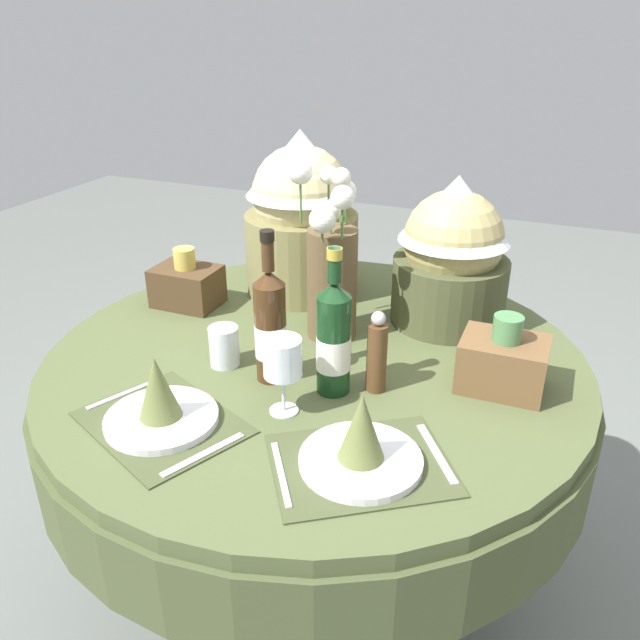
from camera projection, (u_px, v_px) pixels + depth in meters
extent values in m
plane|color=slate|center=(316.00, 573.00, 1.98)|extent=(8.00, 8.00, 0.00)
cylinder|color=#4C5633|center=(315.00, 360.00, 1.65)|extent=(1.37, 1.37, 0.04)
cylinder|color=#464F2E|center=(315.00, 399.00, 1.70)|extent=(1.40, 1.40, 0.19)
cylinder|color=black|center=(315.00, 475.00, 1.82)|extent=(0.12, 0.12, 0.70)
cylinder|color=black|center=(316.00, 570.00, 1.98)|extent=(0.65, 0.65, 0.03)
cube|color=#41492B|center=(162.00, 422.00, 1.37)|extent=(0.42, 0.38, 0.00)
cylinder|color=white|center=(162.00, 419.00, 1.36)|extent=(0.24, 0.24, 0.02)
cone|color=#606B38|center=(158.00, 387.00, 1.33)|extent=(0.09, 0.09, 0.14)
cube|color=silver|center=(126.00, 393.00, 1.47)|extent=(0.09, 0.18, 0.00)
cube|color=silver|center=(204.00, 454.00, 1.27)|extent=(0.09, 0.18, 0.00)
cube|color=#41492B|center=(360.00, 464.00, 1.24)|extent=(0.43, 0.41, 0.00)
cylinder|color=white|center=(361.00, 460.00, 1.24)|extent=(0.24, 0.24, 0.02)
cone|color=#606B38|center=(362.00, 427.00, 1.20)|extent=(0.09, 0.09, 0.14)
cube|color=silver|center=(281.00, 473.00, 1.21)|extent=(0.12, 0.16, 0.00)
cube|color=silver|center=(437.00, 453.00, 1.27)|extent=(0.12, 0.17, 0.00)
cylinder|color=brown|center=(331.00, 284.00, 1.68)|extent=(0.13, 0.13, 0.29)
sphere|color=white|center=(343.00, 197.00, 1.50)|extent=(0.06, 0.06, 0.06)
cylinder|color=#4C7038|center=(342.00, 222.00, 1.53)|extent=(0.01, 0.01, 0.08)
sphere|color=white|center=(322.00, 220.00, 1.50)|extent=(0.06, 0.06, 0.06)
cylinder|color=#4C7038|center=(322.00, 236.00, 1.52)|extent=(0.01, 0.01, 0.03)
sphere|color=white|center=(347.00, 190.00, 1.62)|extent=(0.05, 0.05, 0.05)
cylinder|color=#4C7038|center=(346.00, 210.00, 1.64)|extent=(0.01, 0.01, 0.07)
sphere|color=white|center=(300.00, 172.00, 1.61)|extent=(0.06, 0.06, 0.06)
cylinder|color=#4C7038|center=(301.00, 202.00, 1.64)|extent=(0.01, 0.01, 0.11)
sphere|color=white|center=(329.00, 175.00, 1.64)|extent=(0.05, 0.05, 0.05)
cylinder|color=#4C7038|center=(329.00, 200.00, 1.67)|extent=(0.01, 0.01, 0.10)
sphere|color=white|center=(341.00, 177.00, 1.59)|extent=(0.05, 0.05, 0.05)
cylinder|color=#4C7038|center=(341.00, 205.00, 1.62)|extent=(0.01, 0.01, 0.11)
sphere|color=white|center=(331.00, 211.00, 1.56)|extent=(0.05, 0.05, 0.05)
cylinder|color=#4C7038|center=(331.00, 225.00, 1.58)|extent=(0.01, 0.01, 0.04)
cylinder|color=#422814|center=(271.00, 333.00, 1.49)|extent=(0.07, 0.07, 0.24)
cylinder|color=silver|center=(271.00, 340.00, 1.49)|extent=(0.08, 0.08, 0.08)
cone|color=#422814|center=(269.00, 278.00, 1.43)|extent=(0.07, 0.07, 0.03)
cylinder|color=#422814|center=(268.00, 251.00, 1.40)|extent=(0.03, 0.03, 0.09)
cylinder|color=black|center=(267.00, 236.00, 1.38)|extent=(0.03, 0.03, 0.02)
cylinder|color=#143819|center=(334.00, 345.00, 1.44)|extent=(0.08, 0.08, 0.23)
cylinder|color=silver|center=(334.00, 352.00, 1.45)|extent=(0.08, 0.08, 0.08)
cone|color=#143819|center=(334.00, 290.00, 1.38)|extent=(0.08, 0.08, 0.03)
cylinder|color=#143819|center=(334.00, 265.00, 1.35)|extent=(0.03, 0.03, 0.08)
cylinder|color=#B29933|center=(335.00, 253.00, 1.34)|extent=(0.03, 0.03, 0.02)
cylinder|color=silver|center=(284.00, 410.00, 1.41)|extent=(0.06, 0.06, 0.00)
cylinder|color=silver|center=(283.00, 393.00, 1.39)|extent=(0.01, 0.01, 0.09)
cylinder|color=silver|center=(282.00, 357.00, 1.35)|extent=(0.08, 0.08, 0.09)
cylinder|color=silver|center=(224.00, 346.00, 1.57)|extent=(0.07, 0.07, 0.10)
cylinder|color=brown|center=(377.00, 358.00, 1.46)|extent=(0.05, 0.05, 0.17)
sphere|color=#B7B7BC|center=(378.00, 318.00, 1.41)|extent=(0.03, 0.03, 0.03)
cylinder|color=olive|center=(302.00, 253.00, 1.97)|extent=(0.34, 0.34, 0.24)
sphere|color=#C6B784|center=(301.00, 195.00, 1.89)|extent=(0.29, 0.29, 0.29)
cone|color=silver|center=(300.00, 163.00, 1.85)|extent=(0.32, 0.32, 0.19)
cylinder|color=#474C2D|center=(449.00, 290.00, 1.78)|extent=(0.32, 0.32, 0.18)
sphere|color=tan|center=(453.00, 240.00, 1.72)|extent=(0.27, 0.27, 0.27)
cone|color=silver|center=(456.00, 208.00, 1.68)|extent=(0.30, 0.30, 0.17)
cube|color=#47331E|center=(187.00, 286.00, 1.89)|extent=(0.19, 0.14, 0.12)
cylinder|color=gold|center=(184.00, 258.00, 1.86)|extent=(0.06, 0.06, 0.06)
cube|color=brown|center=(503.00, 364.00, 1.47)|extent=(0.19, 0.15, 0.12)
cylinder|color=#4C7F4C|center=(508.00, 329.00, 1.43)|extent=(0.07, 0.07, 0.06)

